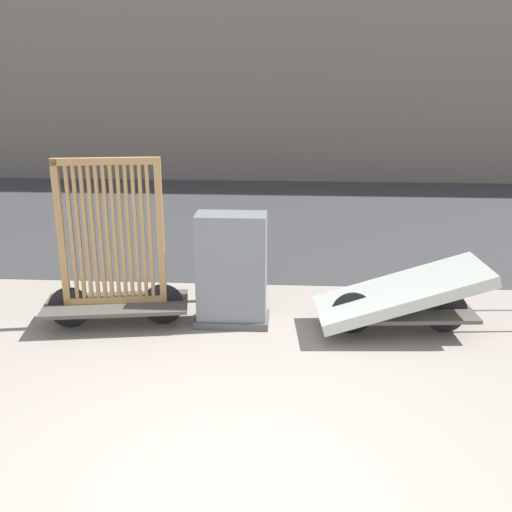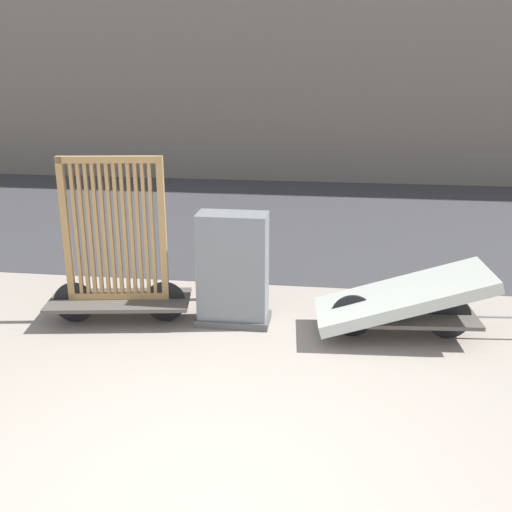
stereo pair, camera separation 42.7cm
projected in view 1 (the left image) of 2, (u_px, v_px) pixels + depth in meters
ground_plane at (232, 494)px, 3.95m from camera, size 60.00×60.00×0.00m
road_strip at (272, 217)px, 11.06m from camera, size 56.00×7.11×0.01m
bike_cart_with_bedframe at (114, 268)px, 6.30m from camera, size 2.24×0.87×1.82m
bike_cart_with_mattress at (401, 297)px, 6.20m from camera, size 2.35×0.95×0.76m
utility_cabinet at (232, 274)px, 6.38m from camera, size 0.80×0.43×1.23m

